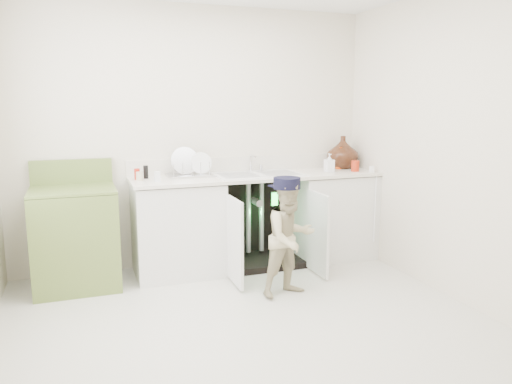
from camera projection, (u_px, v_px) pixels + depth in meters
The scene contains 5 objects.
ground at pixel (245, 320), 3.69m from camera, with size 3.50×3.50×0.00m, color beige.
room_shell at pixel (244, 152), 3.47m from camera, with size 6.00×5.50×1.26m.
counter_run at pixel (261, 217), 4.92m from camera, with size 2.44×1.02×1.24m.
avocado_stove at pixel (75, 236), 4.32m from camera, with size 0.70×0.65×1.09m.
repair_worker at pixel (290, 236), 4.10m from camera, with size 0.55×0.74×0.99m.
Camera 1 is at (-1.10, -3.28, 1.59)m, focal length 35.00 mm.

